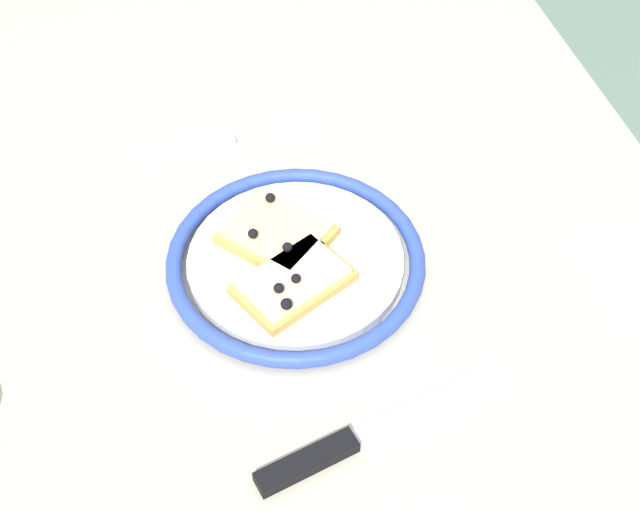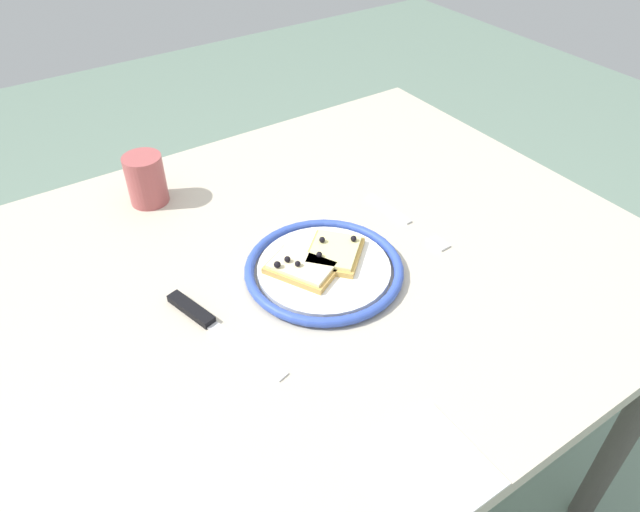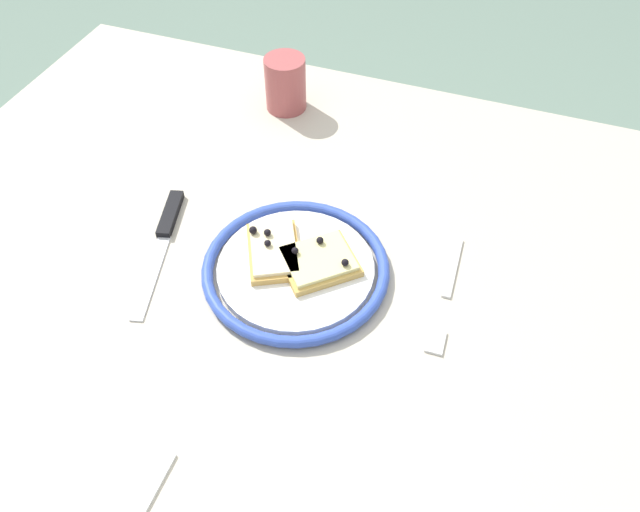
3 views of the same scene
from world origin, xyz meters
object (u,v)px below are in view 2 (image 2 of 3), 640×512
knife (204,318)px  cup (146,179)px  fork (407,221)px  napkin (431,467)px  dining_table (294,306)px  plate (324,269)px  pizza_slice_far (299,269)px  pizza_slice_near (334,252)px

knife → cup: size_ratio=2.51×
fork → cup: (0.36, -0.32, 0.05)m
knife → fork: 0.41m
fork → napkin: bearing=53.0°
dining_table → plate: bearing=133.8°
plate → pizza_slice_far: size_ratio=2.03×
pizza_slice_near → pizza_slice_far: 0.07m
plate → pizza_slice_near: size_ratio=2.00×
dining_table → pizza_slice_far: size_ratio=9.49×
pizza_slice_far → knife: (0.17, 0.00, -0.02)m
plate → pizza_slice_far: (0.04, -0.01, 0.01)m
pizza_slice_near → cup: cup is taller
plate → napkin: 0.36m
cup → fork: bearing=138.2°
pizza_slice_far → fork: bearing=-174.6°
dining_table → napkin: bearing=82.3°
plate → pizza_slice_near: 0.03m
pizza_slice_near → fork: bearing=-173.3°
cup → knife: bearing=81.9°
knife → cup: bearing=-98.1°
pizza_slice_near → fork: (-0.17, -0.02, -0.02)m
pizza_slice_far → fork: (-0.24, -0.02, -0.02)m
dining_table → cup: bearing=-69.1°
plate → napkin: size_ratio=1.93×
plate → knife: 0.21m
dining_table → plate: plate is taller
knife → fork: bearing=-176.7°
knife → napkin: size_ratio=1.79×
pizza_slice_near → pizza_slice_far: pizza_slice_far is taller
plate → cup: cup is taller
pizza_slice_far → pizza_slice_near: bearing=-177.8°
plate → napkin: plate is taller
pizza_slice_near → napkin: bearing=72.3°
fork → plate: bearing=9.4°
pizza_slice_far → fork: size_ratio=0.63×
cup → pizza_slice_near: bearing=118.5°
plate → cup: bearing=-66.1°
pizza_slice_near → fork: pizza_slice_near is taller
dining_table → cup: size_ratio=12.68×
plate → knife: plate is taller
pizza_slice_far → napkin: 0.37m
plate → fork: 0.20m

